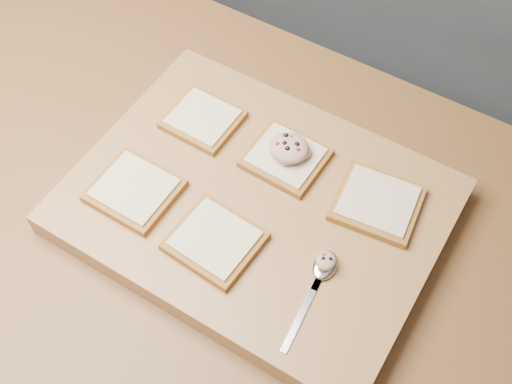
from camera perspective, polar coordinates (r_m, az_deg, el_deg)
ground at (r=1.87m, az=-4.66°, el=-14.57°), size 4.00×4.00×0.00m
island_counter at (r=1.45m, az=-5.88°, el=-8.69°), size 2.00×0.80×0.90m
cutting_board at (r=1.00m, az=0.00°, el=-1.26°), size 0.55×0.42×0.04m
bread_far_left at (r=1.07m, az=-4.74°, el=6.47°), size 0.11×0.11×0.02m
bread_far_center at (r=1.02m, az=2.67°, el=3.08°), size 0.12×0.11×0.02m
bread_far_right at (r=0.98m, az=10.73°, el=-0.95°), size 0.14×0.13×0.02m
bread_near_left at (r=1.00m, az=-10.74°, el=0.17°), size 0.12×0.11×0.02m
bread_near_center at (r=0.93m, az=-3.67°, el=-4.32°), size 0.13×0.12×0.02m
tuna_salad_dollop at (r=1.00m, az=2.98°, el=3.93°), size 0.06×0.06×0.03m
spoon at (r=0.92m, az=5.86°, el=-7.12°), size 0.04×0.17×0.01m
spoon_salad at (r=0.91m, az=6.24°, el=-6.10°), size 0.03×0.03×0.02m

